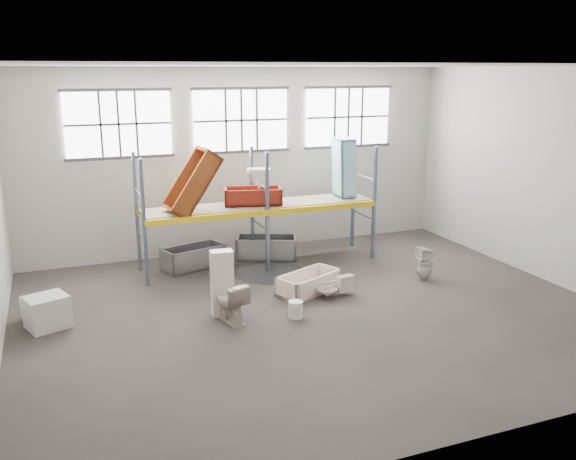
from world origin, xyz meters
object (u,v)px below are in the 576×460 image
steel_tub_left (193,257)px  rust_tub_flat (253,196)px  toilet_white (425,263)px  blue_tub_upright (344,167)px  bathtub_beige (309,283)px  bucket (295,309)px  cistern_tall (222,283)px  toilet_beige (231,302)px  carton_near (47,312)px  steel_tub_right (266,247)px

steel_tub_left → rust_tub_flat: 2.19m
toilet_white → blue_tub_upright: blue_tub_upright is taller
bathtub_beige → toilet_white: (2.94, -0.23, 0.19)m
steel_tub_left → bucket: (1.21, -3.94, -0.11)m
cistern_tall → toilet_white: bearing=8.4°
cistern_tall → toilet_white: 5.15m
toilet_white → toilet_beige: bearing=-79.6°
bathtub_beige → cistern_tall: bearing=170.2°
bathtub_beige → bucket: bathtub_beige is taller
cistern_tall → blue_tub_upright: blue_tub_upright is taller
toilet_beige → rust_tub_flat: (1.61, 3.38, 1.40)m
toilet_white → carton_near: (-8.50, 0.31, -0.09)m
blue_tub_upright → carton_near: size_ratio=2.04×
steel_tub_right → cistern_tall: bearing=-122.5°
bathtub_beige → cistern_tall: size_ratio=1.10×
rust_tub_flat → toilet_white: bearing=-37.3°
steel_tub_left → bucket: steel_tub_left is taller
toilet_beige → bucket: toilet_beige is taller
toilet_white → carton_near: size_ratio=1.08×
rust_tub_flat → steel_tub_right: bearing=39.3°
cistern_tall → carton_near: bearing=173.8°
rust_tub_flat → blue_tub_upright: (2.57, 0.03, 0.57)m
bathtub_beige → steel_tub_left: steel_tub_left is taller
bathtub_beige → rust_tub_flat: bearing=77.6°
toilet_white → blue_tub_upright: bearing=-159.4°
bathtub_beige → steel_tub_right: bearing=66.2°
rust_tub_flat → steel_tub_left: bearing=169.7°
carton_near → steel_tub_right: bearing=26.3°
steel_tub_right → bathtub_beige: bearing=-89.3°
bathtub_beige → blue_tub_upright: 3.85m
rust_tub_flat → bathtub_beige: bearing=-77.8°
bathtub_beige → carton_near: size_ratio=2.01×
blue_tub_upright → carton_near: 8.23m
cistern_tall → bucket: size_ratio=3.95×
cistern_tall → carton_near: cistern_tall is taller
toilet_beige → blue_tub_upright: bearing=-156.3°
toilet_beige → bucket: bearing=151.9°
toilet_beige → cistern_tall: (-0.06, 0.40, 0.27)m
blue_tub_upright → bucket: bearing=-128.0°
rust_tub_flat → carton_near: size_ratio=1.90×
toilet_beige → steel_tub_right: 4.32m
bucket → carton_near: carton_near is taller
cistern_tall → steel_tub_right: cistern_tall is taller
toilet_beige → steel_tub_right: bearing=-134.5°
steel_tub_left → carton_near: bearing=-143.3°
cistern_tall → rust_tub_flat: size_ratio=0.96×
bathtub_beige → toilet_beige: size_ratio=1.82×
steel_tub_right → rust_tub_flat: rust_tub_flat is taller
steel_tub_right → blue_tub_upright: bearing=-10.0°
toilet_white → bucket: 3.93m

